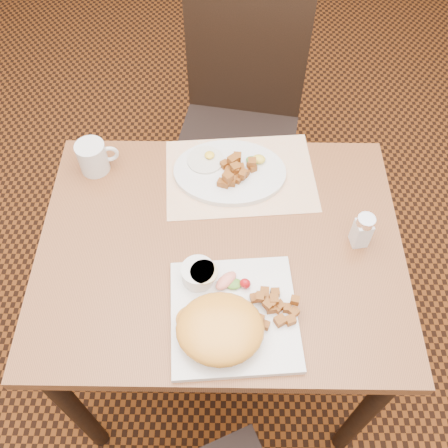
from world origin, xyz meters
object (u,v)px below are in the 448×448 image
plate_oval (230,172)px  coffee_mug (93,157)px  chair_far (240,115)px  plate_square (234,315)px  salt_shaker (362,230)px  table (221,267)px

plate_oval → coffee_mug: (-0.37, 0.02, 0.03)m
chair_far → coffee_mug: size_ratio=8.80×
plate_square → salt_shaker: bearing=33.7°
chair_far → plate_square: 0.91m
chair_far → plate_square: (-0.02, -0.88, 0.22)m
plate_oval → coffee_mug: coffee_mug is taller
plate_oval → table: bearing=-95.5°
plate_oval → coffee_mug: size_ratio=2.76×
table → plate_square: size_ratio=3.21×
table → chair_far: 0.70m
coffee_mug → chair_far: bearing=47.9°
plate_square → coffee_mug: bearing=130.9°
table → coffee_mug: bearing=144.5°
chair_far → table: bearing=94.8°
table → salt_shaker: 0.38m
table → plate_oval: 0.26m
salt_shaker → coffee_mug: size_ratio=0.91×
chair_far → plate_oval: size_ratio=3.19×
table → plate_square: (0.03, -0.19, 0.12)m
salt_shaker → coffee_mug: 0.72m
plate_square → salt_shaker: 0.37m
plate_oval → coffee_mug: bearing=177.0°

